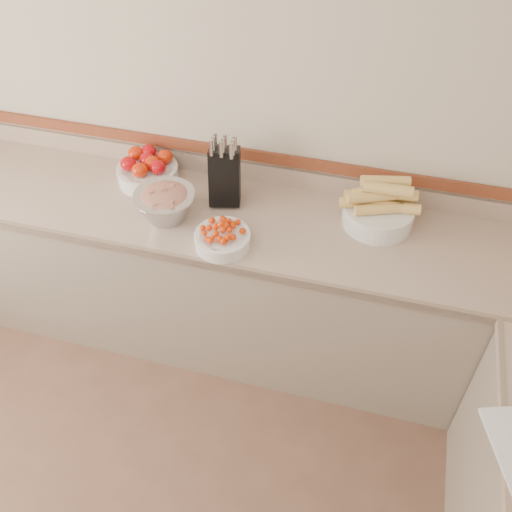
% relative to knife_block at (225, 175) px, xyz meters
% --- Properties ---
extents(back_wall, '(4.00, 0.00, 4.00)m').
position_rel_knife_block_xyz_m(back_wall, '(-0.07, 0.20, 0.25)').
color(back_wall, beige).
rests_on(back_wall, ground_plane).
extents(counter_back, '(4.00, 0.65, 1.08)m').
position_rel_knife_block_xyz_m(counter_back, '(-0.07, -0.12, -0.59)').
color(counter_back, tan).
rests_on(counter_back, ground_plane).
extents(knife_block, '(0.18, 0.21, 0.36)m').
position_rel_knife_block_xyz_m(knife_block, '(0.00, 0.00, 0.00)').
color(knife_block, black).
rests_on(knife_block, counter_back).
extents(tomato_bowl, '(0.31, 0.31, 0.15)m').
position_rel_knife_block_xyz_m(tomato_bowl, '(-0.43, 0.05, -0.08)').
color(tomato_bowl, white).
rests_on(tomato_bowl, counter_back).
extents(cherry_tomato_bowl, '(0.25, 0.25, 0.14)m').
position_rel_knife_block_xyz_m(cherry_tomato_bowl, '(0.09, -0.32, -0.10)').
color(cherry_tomato_bowl, white).
rests_on(cherry_tomato_bowl, counter_back).
extents(corn_bowl, '(0.37, 0.33, 0.25)m').
position_rel_knife_block_xyz_m(corn_bowl, '(0.74, 0.02, -0.06)').
color(corn_bowl, white).
rests_on(corn_bowl, counter_back).
extents(rhubarb_bowl, '(0.29, 0.29, 0.17)m').
position_rel_knife_block_xyz_m(rhubarb_bowl, '(-0.23, -0.20, -0.06)').
color(rhubarb_bowl, '#B2B2BA').
rests_on(rhubarb_bowl, counter_back).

